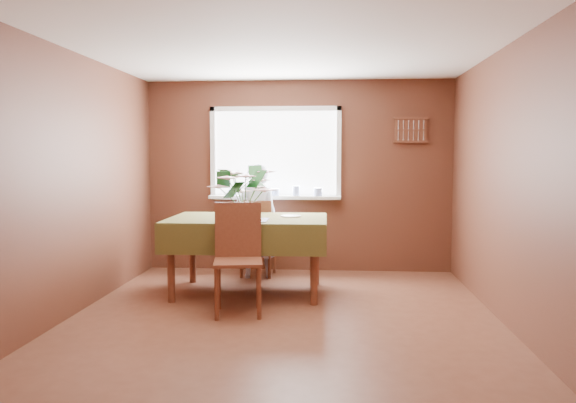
# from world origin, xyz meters

# --- Properties ---
(floor) EXTENTS (4.50, 4.50, 0.00)m
(floor) POSITION_xyz_m (0.00, 0.00, 0.00)
(floor) COLOR #592E1E
(floor) RESTS_ON ground
(ceiling) EXTENTS (4.50, 4.50, 0.00)m
(ceiling) POSITION_xyz_m (0.00, 0.00, 2.50)
(ceiling) COLOR white
(ceiling) RESTS_ON wall_back
(wall_back) EXTENTS (4.00, 0.00, 4.00)m
(wall_back) POSITION_xyz_m (0.00, 2.25, 1.25)
(wall_back) COLOR brown
(wall_back) RESTS_ON floor
(wall_front) EXTENTS (4.00, 0.00, 4.00)m
(wall_front) POSITION_xyz_m (0.00, -2.25, 1.25)
(wall_front) COLOR brown
(wall_front) RESTS_ON floor
(wall_left) EXTENTS (0.00, 4.50, 4.50)m
(wall_left) POSITION_xyz_m (-2.00, 0.00, 1.25)
(wall_left) COLOR brown
(wall_left) RESTS_ON floor
(wall_right) EXTENTS (0.00, 4.50, 4.50)m
(wall_right) POSITION_xyz_m (2.00, 0.00, 1.25)
(wall_right) COLOR brown
(wall_right) RESTS_ON floor
(window_assembly) EXTENTS (1.72, 0.20, 1.22)m
(window_assembly) POSITION_xyz_m (-0.29, 2.20, 1.35)
(window_assembly) COLOR white
(window_assembly) RESTS_ON wall_back
(spoon_rack) EXTENTS (0.44, 0.05, 0.33)m
(spoon_rack) POSITION_xyz_m (1.45, 2.22, 1.85)
(spoon_rack) COLOR brown
(spoon_rack) RESTS_ON wall_back
(dining_table) EXTENTS (1.74, 1.20, 0.85)m
(dining_table) POSITION_xyz_m (-0.47, 0.95, 0.74)
(dining_table) COLOR brown
(dining_table) RESTS_ON floor
(chair_far) EXTENTS (0.44, 0.44, 0.97)m
(chair_far) POSITION_xyz_m (-0.49, 1.78, 0.53)
(chair_far) COLOR brown
(chair_far) RESTS_ON floor
(chair_near) EXTENTS (0.52, 0.52, 1.06)m
(chair_near) POSITION_xyz_m (-0.46, 0.19, 0.57)
(chair_near) COLOR brown
(chair_near) RESTS_ON floor
(seated_woman) EXTENTS (0.57, 0.43, 1.42)m
(seated_woman) POSITION_xyz_m (-0.48, 1.74, 0.71)
(seated_woman) COLOR white
(seated_woman) RESTS_ON floor
(flower_bouquet) EXTENTS (0.62, 0.62, 0.53)m
(flower_bouquet) POSITION_xyz_m (-0.47, 0.69, 1.18)
(flower_bouquet) COLOR white
(flower_bouquet) RESTS_ON dining_table
(side_plate) EXTENTS (0.29, 0.29, 0.01)m
(side_plate) POSITION_xyz_m (-0.01, 1.07, 0.85)
(side_plate) COLOR white
(side_plate) RESTS_ON dining_table
(table_knife) EXTENTS (0.02, 0.19, 0.00)m
(table_knife) POSITION_xyz_m (-0.28, 0.65, 0.85)
(table_knife) COLOR silver
(table_knife) RESTS_ON dining_table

